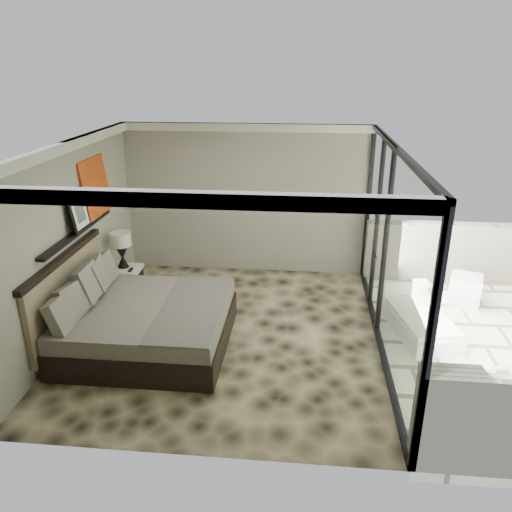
# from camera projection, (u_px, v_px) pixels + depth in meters

# --- Properties ---
(floor) EXTENTS (5.00, 5.00, 0.00)m
(floor) POSITION_uv_depth(u_px,v_px,m) (227.00, 333.00, 7.50)
(floor) COLOR black
(floor) RESTS_ON ground
(ceiling) EXTENTS (4.50, 5.00, 0.02)m
(ceiling) POSITION_uv_depth(u_px,v_px,m) (222.00, 146.00, 6.48)
(ceiling) COLOR silver
(ceiling) RESTS_ON back_wall
(back_wall) EXTENTS (4.50, 0.02, 2.80)m
(back_wall) POSITION_uv_depth(u_px,v_px,m) (246.00, 200.00, 9.29)
(back_wall) COLOR gray
(back_wall) RESTS_ON floor
(left_wall) EXTENTS (0.02, 5.00, 2.80)m
(left_wall) POSITION_uv_depth(u_px,v_px,m) (71.00, 241.00, 7.19)
(left_wall) COLOR gray
(left_wall) RESTS_ON floor
(glass_wall) EXTENTS (0.08, 5.00, 2.80)m
(glass_wall) POSITION_uv_depth(u_px,v_px,m) (388.00, 252.00, 6.78)
(glass_wall) COLOR white
(glass_wall) RESTS_ON floor
(terrace_slab) EXTENTS (3.00, 5.00, 0.12)m
(terrace_slab) POSITION_uv_depth(u_px,v_px,m) (485.00, 350.00, 7.18)
(terrace_slab) COLOR beige
(terrace_slab) RESTS_ON ground
(picture_ledge) EXTENTS (0.12, 2.20, 0.05)m
(picture_ledge) POSITION_uv_depth(u_px,v_px,m) (78.00, 232.00, 7.24)
(picture_ledge) COLOR black
(picture_ledge) RESTS_ON left_wall
(bed) EXTENTS (2.30, 2.22, 1.27)m
(bed) POSITION_uv_depth(u_px,v_px,m) (141.00, 321.00, 7.10)
(bed) COLOR black
(bed) RESTS_ON floor
(nightstand) EXTENTS (0.59, 0.59, 0.49)m
(nightstand) POSITION_uv_depth(u_px,v_px,m) (128.00, 283.00, 8.62)
(nightstand) COLOR black
(nightstand) RESTS_ON floor
(table_lamp) EXTENTS (0.34, 0.34, 0.62)m
(table_lamp) POSITION_uv_depth(u_px,v_px,m) (121.00, 245.00, 8.42)
(table_lamp) COLOR black
(table_lamp) RESTS_ON nightstand
(abstract_canvas) EXTENTS (0.13, 0.90, 0.90)m
(abstract_canvas) POSITION_uv_depth(u_px,v_px,m) (95.00, 187.00, 7.84)
(abstract_canvas) COLOR #AB4C0E
(abstract_canvas) RESTS_ON picture_ledge
(framed_print) EXTENTS (0.11, 0.50, 0.60)m
(framed_print) POSITION_uv_depth(u_px,v_px,m) (78.00, 210.00, 7.15)
(framed_print) COLOR black
(framed_print) RESTS_ON picture_ledge
(ottoman) EXTENTS (0.63, 0.63, 0.49)m
(ottoman) POSITION_uv_depth(u_px,v_px,m) (465.00, 290.00, 8.35)
(ottoman) COLOR silver
(ottoman) RESTS_ON terrace_slab
(lounger) EXTENTS (1.00, 1.55, 0.56)m
(lounger) POSITION_uv_depth(u_px,v_px,m) (419.00, 321.00, 7.50)
(lounger) COLOR silver
(lounger) RESTS_ON terrace_slab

